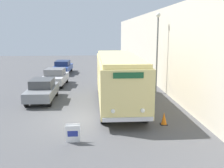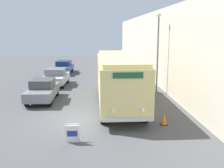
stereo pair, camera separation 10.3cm
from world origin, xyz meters
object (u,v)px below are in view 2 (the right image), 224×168
Objects in this scene: sign_board at (72,134)px; streetlamp at (158,42)px; parked_car_mid at (56,77)px; traffic_cone at (164,119)px; vintage_bus at (119,77)px; parked_car_far at (64,67)px; parked_car_near at (43,90)px.

streetlamp is (5.95, 9.17, 3.68)m from sign_board.
parked_car_mid is (-2.54, 12.77, 0.38)m from sign_board.
streetlamp is 8.28m from traffic_cone.
parked_car_mid is at bearing 126.50° from vintage_bus.
parked_car_mid is at bearing -85.78° from parked_car_far.
traffic_cone is at bearing 22.37° from sign_board.
vintage_bus is at bearing -49.65° from parked_car_mid.
parked_car_near is 12.50m from parked_car_far.
parked_car_far is at bearing 94.73° from parked_car_mid.
sign_board is 1.21× the size of traffic_cone.
traffic_cone is at bearing -35.79° from parked_car_near.
parked_car_far is 7.18× the size of traffic_cone.
parked_car_far is (-8.59, 10.69, -3.32)m from streetlamp.
parked_car_near reaches higher than sign_board.
parked_car_far is 19.38m from traffic_cone.
parked_car_mid reaches higher than sign_board.
vintage_bus reaches higher than parked_car_mid.
streetlamp is (3.35, 3.35, 2.19)m from vintage_bus.
sign_board is 20.04m from parked_car_far.
sign_board is at bearing -69.12° from parked_car_near.
vintage_bus is 1.56× the size of streetlamp.
sign_board is 0.19× the size of parked_car_near.
parked_car_mid is 13.03m from traffic_cone.
parked_car_near is at bearing 163.83° from vintage_bus.
parked_car_near is at bearing -87.70° from parked_car_mid.
parked_car_far is at bearing 112.12° from traffic_cone.
parked_car_near is at bearing 143.39° from traffic_cone.
parked_car_far is at bearing 97.60° from sign_board.
streetlamp is 9.25× the size of traffic_cone.
vintage_bus is 8.70m from parked_car_mid.
traffic_cone is at bearing -64.53° from parked_car_far.
traffic_cone is (-1.30, -7.26, -3.75)m from streetlamp.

